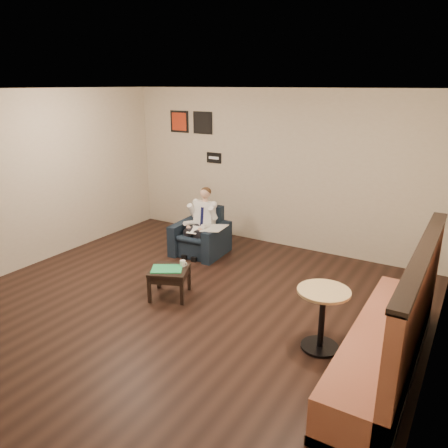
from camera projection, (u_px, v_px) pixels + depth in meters
The scene contains 18 objects.
ground at pixel (178, 310), 5.79m from camera, with size 6.00×6.00×0.00m, color black.
wall_back at pixel (276, 169), 7.81m from camera, with size 6.00×0.02×2.80m, color beige.
wall_left at pixel (21, 182), 6.83m from camera, with size 0.02×6.00×2.80m, color beige.
wall_right at pixel (443, 255), 3.89m from camera, with size 0.02×6.00×2.80m, color beige.
ceiling at pixel (170, 89), 4.93m from camera, with size 6.00×6.00×0.02m, color white.
seating_sign at pixel (214, 158), 8.40m from camera, with size 0.32×0.02×0.20m, color black.
art_print_left at pixel (179, 122), 8.60m from camera, with size 0.42×0.03×0.42m, color #B43016.
art_print_right at pixel (203, 123), 8.33m from camera, with size 0.42×0.03×0.42m, color black.
armchair at pixel (200, 232), 7.60m from camera, with size 0.83×0.83×0.81m, color black.
seated_man at pixel (197, 225), 7.46m from camera, with size 0.53×0.79×1.10m, color white, non-canonical shape.
lap_papers at pixel (194, 230), 7.41m from camera, with size 0.18×0.26×0.01m, color white.
newspaper at pixel (214, 228), 7.33m from camera, with size 0.35×0.44×0.01m, color silver.
side_table at pixel (170, 282), 6.11m from camera, with size 0.51×0.51×0.42m, color black.
green_folder at pixel (167, 269), 6.03m from camera, with size 0.42×0.30×0.01m, color #27C76A.
coffee_mug at pixel (183, 263), 6.11m from camera, with size 0.08×0.08×0.09m, color white.
smartphone at pixel (175, 264), 6.18m from camera, with size 0.13×0.06×0.01m, color black.
banquette at pixel (388, 311), 4.36m from camera, with size 0.65×2.72×1.39m, color #9C563C.
cafe_table at pixel (322, 319), 4.85m from camera, with size 0.58×0.58×0.73m, color tan.
Camera 1 is at (3.18, -4.11, 2.86)m, focal length 35.00 mm.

